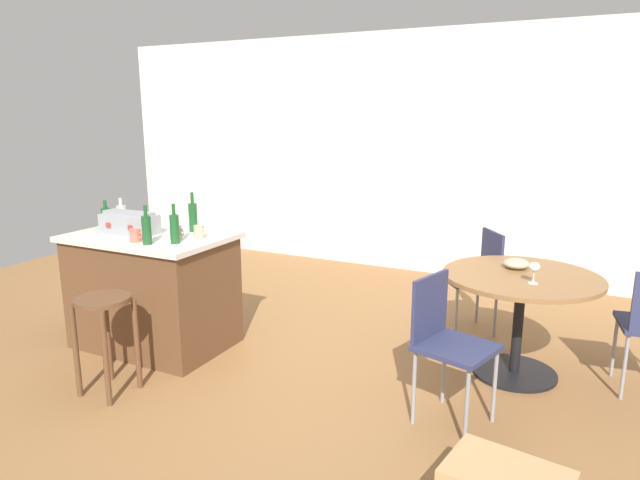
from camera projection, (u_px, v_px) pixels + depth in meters
ground_plane at (285, 370)px, 4.00m from camera, size 8.80×8.80×0.00m
back_wall at (415, 154)px, 6.31m from camera, size 8.00×0.10×2.70m
kitchen_island at (154, 290)px, 4.37m from camera, size 1.21×0.81×0.90m
wooden_stool at (105, 322)px, 3.59m from camera, size 0.35×0.35×0.66m
dining_table at (520, 298)px, 3.82m from camera, size 1.06×1.06×0.73m
folding_chair_near at (446, 337)px, 3.26m from camera, size 0.50×0.50×0.88m
folding_chair_left at (477, 273)px, 4.65m from camera, size 0.56×0.56×0.85m
toolbox at (130, 223)px, 4.28m from camera, size 0.45×0.22×0.17m
bottle_0 at (193, 216)px, 4.35m from camera, size 0.07×0.07×0.31m
bottle_1 at (175, 228)px, 3.95m from camera, size 0.07×0.07×0.29m
bottle_2 at (121, 214)px, 4.63m from camera, size 0.08×0.08×0.22m
bottle_3 at (106, 217)px, 4.48m from camera, size 0.07×0.07×0.23m
bottle_4 at (147, 229)px, 3.92m from camera, size 0.07×0.07×0.28m
cup_0 at (199, 232)px, 4.13m from camera, size 0.11×0.08×0.10m
cup_1 at (176, 232)px, 4.10m from camera, size 0.12×0.09×0.10m
cup_2 at (173, 226)px, 4.33m from camera, size 0.13×0.09×0.10m
cup_3 at (136, 235)px, 4.01m from camera, size 0.11×0.08×0.10m
wine_glass at (534, 268)px, 3.56m from camera, size 0.07×0.07×0.14m
serving_bowl at (516, 264)px, 3.93m from camera, size 0.18×0.18×0.07m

